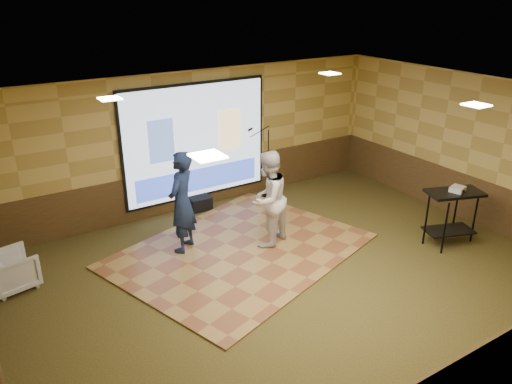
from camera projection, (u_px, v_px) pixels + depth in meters
ground at (289, 276)px, 8.52m from camera, size 9.00×9.00×0.00m
room_shell at (292, 160)px, 7.71m from camera, size 9.04×7.04×3.02m
wainscot_back at (198, 186)px, 11.05m from camera, size 9.00×0.04×0.95m
wainscot_front at (471, 380)px, 5.62m from camera, size 9.00×0.04×0.95m
wainscot_right at (462, 195)px, 10.54m from camera, size 0.04×7.00×0.95m
projector_screen at (196, 143)px, 10.63m from camera, size 3.32×0.06×2.52m
downlight_nw at (110, 99)px, 7.69m from camera, size 0.32×0.32×0.02m
downlight_ne at (330, 73)px, 9.86m from camera, size 0.32×0.32×0.02m
downlight_sw at (208, 156)px, 5.12m from camera, size 0.32×0.32×0.02m
downlight_se at (476, 105)px, 7.29m from camera, size 0.32×0.32×0.02m
dance_floor at (241, 250)px, 9.29m from camera, size 5.22×4.54×0.03m
player_left at (182, 202)px, 8.96m from camera, size 0.82×0.80×1.90m
player_right at (268, 199)px, 9.18m from camera, size 1.10×1.01×1.83m
av_table at (453, 206)px, 9.31m from camera, size 1.01×0.53×1.07m
projector at (458, 189)px, 9.18m from camera, size 0.33×0.30×0.09m
mic_stand at (266, 176)px, 11.54m from camera, size 0.67×0.28×1.72m
banquet_chair at (13, 270)px, 8.07m from camera, size 0.82×0.80×0.63m
duffel_bag at (200, 203)px, 10.97m from camera, size 0.47×0.32×0.29m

